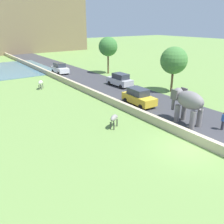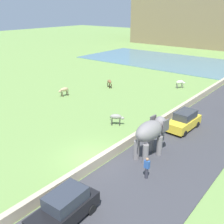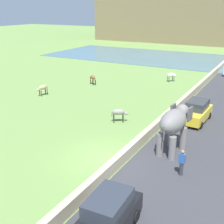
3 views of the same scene
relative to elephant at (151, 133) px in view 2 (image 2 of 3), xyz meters
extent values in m
plane|color=#6B8E47|center=(-3.45, -2.93, -2.04)|extent=(220.00, 220.00, 0.00)
cube|color=tan|center=(-2.25, 15.07, -1.66)|extent=(0.40, 110.00, 0.75)
cube|color=slate|center=(-17.45, 35.53, -2.00)|extent=(36.00, 18.00, 0.08)
ellipsoid|color=slate|center=(-0.02, -0.22, 0.20)|extent=(1.65, 2.82, 1.50)
cylinder|color=slate|center=(-0.36, 0.69, -1.24)|extent=(0.44, 0.44, 1.60)
cylinder|color=slate|center=(0.48, 0.61, -1.24)|extent=(0.44, 0.44, 1.60)
cylinder|color=slate|center=(-0.52, -1.06, -1.24)|extent=(0.44, 0.44, 1.60)
cylinder|color=slate|center=(0.31, -1.14, -1.24)|extent=(0.44, 0.44, 1.60)
ellipsoid|color=slate|center=(0.11, 1.19, 0.39)|extent=(1.08, 0.99, 1.10)
cube|color=#575454|center=(-0.50, 1.11, 0.43)|extent=(0.19, 0.71, 0.90)
cube|color=#575454|center=(0.70, 1.00, 0.43)|extent=(0.19, 0.71, 0.90)
cylinder|color=slate|center=(0.16, 1.66, -0.50)|extent=(0.28, 0.28, 1.50)
cone|color=silver|center=(-0.07, 1.61, -0.05)|extent=(0.17, 0.57, 0.17)
cone|color=silver|center=(0.37, 1.57, -0.05)|extent=(0.17, 0.57, 0.17)
cylinder|color=#575454|center=(-0.15, -1.54, -0.15)|extent=(0.08, 0.08, 0.90)
cylinder|color=#33333D|center=(1.35, -2.64, -1.61)|extent=(0.22, 0.22, 0.85)
cube|color=#2D569E|center=(1.35, -2.64, -0.91)|extent=(0.36, 0.22, 0.56)
sphere|color=#997051|center=(1.35, -2.64, -0.52)|extent=(0.22, 0.22, 0.22)
cube|color=black|center=(-0.02, -8.70, -1.34)|extent=(1.89, 4.08, 0.80)
cube|color=#2D333D|center=(-0.03, -8.50, -0.59)|extent=(1.55, 2.27, 0.70)
cylinder|color=black|center=(0.72, -7.36, -1.74)|extent=(0.21, 0.61, 0.60)
cylinder|color=black|center=(-0.89, -7.44, -1.74)|extent=(0.21, 0.61, 0.60)
cube|color=gold|center=(-0.02, 6.09, -1.34)|extent=(1.86, 4.07, 0.80)
cube|color=#2D333D|center=(-0.01, 6.29, -0.59)|extent=(1.53, 2.26, 0.70)
cylinder|color=black|center=(0.73, 4.76, -1.74)|extent=(0.20, 0.61, 0.60)
cylinder|color=black|center=(-0.88, 4.82, -1.74)|extent=(0.20, 0.61, 0.60)
cylinder|color=black|center=(0.84, 7.35, -1.74)|extent=(0.20, 0.61, 0.60)
cylinder|color=black|center=(-0.77, 7.42, -1.74)|extent=(0.20, 0.61, 0.60)
ellipsoid|color=brown|center=(-14.20, 12.50, -1.14)|extent=(1.16, 0.96, 0.50)
cylinder|color=#302014|center=(-14.60, 12.57, -1.71)|extent=(0.10, 0.10, 0.65)
cylinder|color=#302014|center=(-14.44, 12.83, -1.71)|extent=(0.10, 0.10, 0.65)
cylinder|color=#302014|center=(-13.95, 12.16, -1.71)|extent=(0.10, 0.10, 0.65)
cylinder|color=#302014|center=(-13.79, 12.42, -1.71)|extent=(0.10, 0.10, 0.65)
ellipsoid|color=brown|center=(-14.73, 12.83, -1.29)|extent=(0.47, 0.42, 0.26)
cone|color=beige|center=(-14.78, 12.76, -1.12)|extent=(0.04, 0.04, 0.12)
cone|color=beige|center=(-14.68, 12.91, -1.12)|extent=(0.04, 0.04, 0.12)
cylinder|color=#302014|center=(-13.74, 12.21, -1.34)|extent=(0.04, 0.04, 0.45)
ellipsoid|color=silver|center=(-6.29, 18.50, -1.14)|extent=(1.00, 1.15, 0.50)
cylinder|color=#595753|center=(-6.19, 18.91, -1.71)|extent=(0.10, 0.10, 0.65)
cylinder|color=#595753|center=(-5.94, 18.73, -1.71)|extent=(0.10, 0.10, 0.65)
cylinder|color=#595753|center=(-6.64, 18.28, -1.71)|extent=(0.10, 0.10, 0.65)
cylinder|color=#595753|center=(-6.39, 18.10, -1.71)|extent=(0.10, 0.10, 0.65)
ellipsoid|color=silver|center=(-5.92, 19.02, -1.29)|extent=(0.43, 0.46, 0.26)
cone|color=beige|center=(-5.99, 19.07, -1.12)|extent=(0.04, 0.04, 0.12)
cone|color=beige|center=(-5.85, 18.97, -1.12)|extent=(0.04, 0.04, 0.12)
cylinder|color=#595753|center=(-6.60, 18.07, -1.34)|extent=(0.04, 0.04, 0.45)
ellipsoid|color=tan|center=(-16.34, 5.93, -1.14)|extent=(0.67, 1.17, 0.50)
cylinder|color=#493D2C|center=(-16.28, 5.52, -1.71)|extent=(0.10, 0.10, 0.65)
cylinder|color=#493D2C|center=(-16.58, 5.59, -1.71)|extent=(0.10, 0.10, 0.65)
cylinder|color=#493D2C|center=(-16.11, 6.27, -1.71)|extent=(0.10, 0.10, 0.65)
cylinder|color=#493D2C|center=(-16.41, 6.34, -1.71)|extent=(0.10, 0.10, 0.65)
ellipsoid|color=tan|center=(-16.48, 5.31, -1.29)|extent=(0.32, 0.44, 0.26)
cone|color=beige|center=(-16.39, 5.29, -1.12)|extent=(0.04, 0.04, 0.12)
cone|color=beige|center=(-16.57, 5.33, -1.12)|extent=(0.04, 0.04, 0.12)
cylinder|color=#493D2C|center=(-16.22, 6.45, -1.34)|extent=(0.04, 0.04, 0.45)
ellipsoid|color=gray|center=(-5.61, 2.94, -1.14)|extent=(1.16, 0.98, 0.50)
cylinder|color=#373533|center=(-5.38, 3.28, -1.71)|extent=(0.10, 0.10, 0.65)
cylinder|color=#373533|center=(-5.21, 3.03, -1.71)|extent=(0.10, 0.10, 0.65)
cylinder|color=#373533|center=(-6.02, 2.86, -1.71)|extent=(0.10, 0.10, 0.65)
cylinder|color=#373533|center=(-5.85, 2.60, -1.71)|extent=(0.10, 0.10, 0.65)
ellipsoid|color=gray|center=(-5.09, 3.29, -1.29)|extent=(0.47, 0.42, 0.26)
cone|color=beige|center=(-5.14, 3.37, -1.12)|extent=(0.04, 0.04, 0.12)
cone|color=beige|center=(-5.04, 3.22, -1.12)|extent=(0.04, 0.04, 0.12)
cylinder|color=#373533|center=(-6.06, 2.64, -1.34)|extent=(0.04, 0.04, 0.45)
camera|label=1|loc=(-16.29, -11.75, 6.34)|focal=37.87mm
camera|label=2|loc=(8.93, -15.80, 8.80)|focal=42.63mm
camera|label=3|loc=(5.03, -17.31, 7.07)|focal=47.43mm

